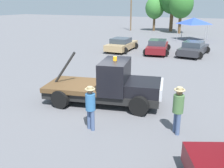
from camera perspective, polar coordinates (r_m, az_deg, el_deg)
ground_plane at (r=12.43m, az=-2.10°, el=-4.31°), size 160.00×160.00×0.00m
tow_truck at (r=12.03m, az=-0.56°, el=-0.35°), size 5.94×3.26×2.51m
person_near_truck at (r=9.51m, az=14.89°, el=-5.05°), size 0.41×0.41×1.84m
person_at_hood at (r=9.54m, az=-4.95°, el=-4.73°), size 0.39×0.39×1.76m
parked_car_tan at (r=26.07m, az=2.19°, el=9.00°), size 2.59×4.77×1.34m
parked_car_maroon at (r=25.25m, az=10.37°, el=8.43°), size 2.94×5.05×1.34m
parked_car_charcoal at (r=24.94m, az=18.14°, el=7.72°), size 2.77×4.96×1.34m
canopy_tent_blue at (r=35.48m, az=18.21°, el=13.54°), size 3.50×3.50×2.92m
tree_left at (r=46.26m, az=9.75°, el=16.76°), size 3.28×3.28×5.86m
tree_center at (r=42.82m, az=15.55°, el=17.12°), size 3.79×3.79×6.76m
utility_pole at (r=46.07m, az=4.40°, el=17.40°), size 2.20×0.24×8.05m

